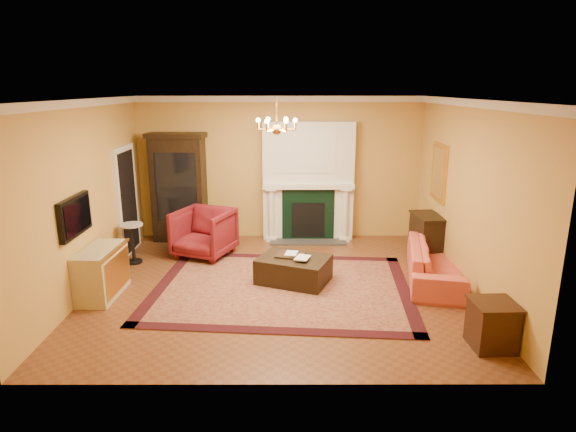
{
  "coord_description": "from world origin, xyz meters",
  "views": [
    {
      "loc": [
        0.16,
        -7.39,
        3.17
      ],
      "look_at": [
        0.17,
        0.3,
        1.11
      ],
      "focal_mm": 30.0,
      "sensor_mm": 36.0,
      "label": 1
    }
  ],
  "objects_px": {
    "wingback_armchair": "(204,231)",
    "console_table": "(427,238)",
    "pedestal_table": "(133,240)",
    "leather_ottoman": "(294,269)",
    "commode": "(102,272)",
    "end_table": "(492,326)",
    "coral_sofa": "(435,257)",
    "china_cabinet": "(179,190)"
  },
  "relations": [
    {
      "from": "wingback_armchair",
      "to": "console_table",
      "type": "relative_size",
      "value": 1.2
    },
    {
      "from": "pedestal_table",
      "to": "console_table",
      "type": "height_order",
      "value": "console_table"
    },
    {
      "from": "commode",
      "to": "end_table",
      "type": "height_order",
      "value": "commode"
    },
    {
      "from": "coral_sofa",
      "to": "end_table",
      "type": "distance_m",
      "value": 2.17
    },
    {
      "from": "end_table",
      "to": "leather_ottoman",
      "type": "bearing_deg",
      "value": 139.45
    },
    {
      "from": "pedestal_table",
      "to": "commode",
      "type": "bearing_deg",
      "value": -91.18
    },
    {
      "from": "commode",
      "to": "china_cabinet",
      "type": "bearing_deg",
      "value": 80.21
    },
    {
      "from": "china_cabinet",
      "to": "leather_ottoman",
      "type": "relative_size",
      "value": 1.94
    },
    {
      "from": "pedestal_table",
      "to": "coral_sofa",
      "type": "relative_size",
      "value": 0.36
    },
    {
      "from": "wingback_armchair",
      "to": "pedestal_table",
      "type": "distance_m",
      "value": 1.32
    },
    {
      "from": "commode",
      "to": "leather_ottoman",
      "type": "relative_size",
      "value": 0.92
    },
    {
      "from": "pedestal_table",
      "to": "end_table",
      "type": "distance_m",
      "value": 6.2
    },
    {
      "from": "commode",
      "to": "wingback_armchair",
      "type": "bearing_deg",
      "value": 57.51
    },
    {
      "from": "coral_sofa",
      "to": "console_table",
      "type": "xyz_separation_m",
      "value": [
        0.14,
        1.01,
        0.01
      ]
    },
    {
      "from": "commode",
      "to": "end_table",
      "type": "xyz_separation_m",
      "value": [
        5.45,
        -1.56,
        -0.1
      ]
    },
    {
      "from": "end_table",
      "to": "leather_ottoman",
      "type": "xyz_separation_m",
      "value": [
        -2.45,
        2.1,
        -0.06
      ]
    },
    {
      "from": "leather_ottoman",
      "to": "coral_sofa",
      "type": "bearing_deg",
      "value": 23.58
    },
    {
      "from": "wingback_armchair",
      "to": "console_table",
      "type": "distance_m",
      "value": 4.23
    },
    {
      "from": "end_table",
      "to": "console_table",
      "type": "bearing_deg",
      "value": 88.92
    },
    {
      "from": "coral_sofa",
      "to": "commode",
      "type": "bearing_deg",
      "value": 108.35
    },
    {
      "from": "coral_sofa",
      "to": "leather_ottoman",
      "type": "height_order",
      "value": "coral_sofa"
    },
    {
      "from": "china_cabinet",
      "to": "pedestal_table",
      "type": "height_order",
      "value": "china_cabinet"
    },
    {
      "from": "console_table",
      "to": "leather_ottoman",
      "type": "xyz_separation_m",
      "value": [
        -2.51,
        -1.08,
        -0.2
      ]
    },
    {
      "from": "console_table",
      "to": "wingback_armchair",
      "type": "bearing_deg",
      "value": 171.59
    },
    {
      "from": "leather_ottoman",
      "to": "wingback_armchair",
      "type": "bearing_deg",
      "value": 164.57
    },
    {
      "from": "china_cabinet",
      "to": "pedestal_table",
      "type": "xyz_separation_m",
      "value": [
        -0.59,
        -1.43,
        -0.65
      ]
    },
    {
      "from": "leather_ottoman",
      "to": "pedestal_table",
      "type": "bearing_deg",
      "value": -175.26
    },
    {
      "from": "china_cabinet",
      "to": "console_table",
      "type": "distance_m",
      "value": 5.1
    },
    {
      "from": "pedestal_table",
      "to": "commode",
      "type": "distance_m",
      "value": 1.46
    },
    {
      "from": "leather_ottoman",
      "to": "commode",
      "type": "bearing_deg",
      "value": -147.84
    },
    {
      "from": "commode",
      "to": "end_table",
      "type": "bearing_deg",
      "value": -13.66
    },
    {
      "from": "china_cabinet",
      "to": "leather_ottoman",
      "type": "bearing_deg",
      "value": -41.11
    },
    {
      "from": "pedestal_table",
      "to": "leather_ottoman",
      "type": "distance_m",
      "value": 3.11
    },
    {
      "from": "china_cabinet",
      "to": "wingback_armchair",
      "type": "relative_size",
      "value": 2.13
    },
    {
      "from": "commode",
      "to": "coral_sofa",
      "type": "height_order",
      "value": "coral_sofa"
    },
    {
      "from": "wingback_armchair",
      "to": "pedestal_table",
      "type": "height_order",
      "value": "wingback_armchair"
    },
    {
      "from": "commode",
      "to": "leather_ottoman",
      "type": "bearing_deg",
      "value": 12.5
    },
    {
      "from": "commode",
      "to": "leather_ottoman",
      "type": "distance_m",
      "value": 3.05
    },
    {
      "from": "pedestal_table",
      "to": "end_table",
      "type": "relative_size",
      "value": 1.3
    },
    {
      "from": "console_table",
      "to": "leather_ottoman",
      "type": "bearing_deg",
      "value": -162.03
    },
    {
      "from": "wingback_armchair",
      "to": "coral_sofa",
      "type": "bearing_deg",
      "value": 4.45
    },
    {
      "from": "commode",
      "to": "leather_ottoman",
      "type": "height_order",
      "value": "commode"
    }
  ]
}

